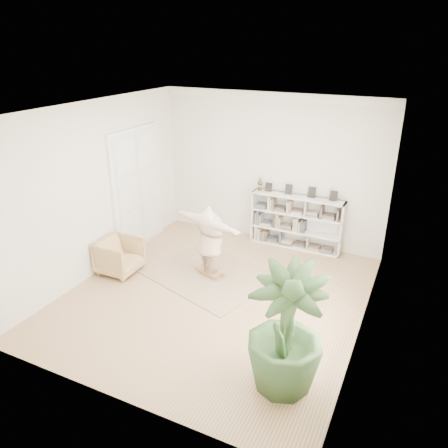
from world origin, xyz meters
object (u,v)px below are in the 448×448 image
Objects in this scene: armchair at (119,256)px; rocker_board at (210,272)px; bookshelf at (296,222)px; houseplant at (285,330)px; person at (210,238)px.

armchair is 1.99m from rocker_board.
bookshelf is 4.04× the size of rocker_board.
armchair is 4.63m from houseplant.
houseplant reaches higher than armchair.
armchair is 0.43× the size of houseplant.
armchair is at bearing -136.87° from bookshelf.
houseplant is (2.43, -2.42, 0.10)m from person.
bookshelf is at bearing 104.89° from houseplant.
armchair is at bearing 158.09° from houseplant.
person reaches higher than armchair.
houseplant is (2.43, -2.42, 0.91)m from rocker_board.
houseplant reaches higher than bookshelf.
bookshelf is at bearing -47.34° from armchair.
armchair is 1.54× the size of rocker_board.
person is 3.43m from houseplant.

